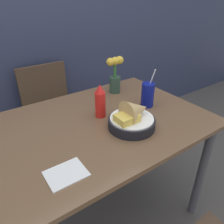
{
  "coord_description": "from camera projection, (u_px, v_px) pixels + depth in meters",
  "views": [
    {
      "loc": [
        -0.52,
        -0.86,
        1.38
      ],
      "look_at": [
        0.05,
        -0.04,
        0.82
      ],
      "focal_mm": 35.0,
      "sensor_mm": 36.0,
      "label": 1
    }
  ],
  "objects": [
    {
      "name": "ground_plane",
      "position": [
        103.0,
        212.0,
        1.55
      ],
      "size": [
        12.0,
        12.0,
        0.0
      ],
      "primitive_type": "plane",
      "color": "#4C4742"
    },
    {
      "name": "ketchup_bottle",
      "position": [
        100.0,
        101.0,
        1.18
      ],
      "size": [
        0.06,
        0.06,
        0.19
      ],
      "color": "red",
      "rests_on": "dining_table"
    },
    {
      "name": "wall_window",
      "position": [
        27.0,
        2.0,
        1.62
      ],
      "size": [
        7.0,
        0.06,
        2.6
      ],
      "color": "#2D334C",
      "rests_on": "ground_plane"
    },
    {
      "name": "flower_vase",
      "position": [
        115.0,
        75.0,
        1.46
      ],
      "size": [
        0.12,
        0.07,
        0.24
      ],
      "color": "#2D4738",
      "rests_on": "dining_table"
    },
    {
      "name": "napkin",
      "position": [
        66.0,
        174.0,
        0.84
      ],
      "size": [
        0.15,
        0.12,
        0.01
      ],
      "color": "white",
      "rests_on": "dining_table"
    },
    {
      "name": "dining_table",
      "position": [
        100.0,
        137.0,
        1.23
      ],
      "size": [
        1.17,
        0.83,
        0.76
      ],
      "color": "brown",
      "rests_on": "ground_plane"
    },
    {
      "name": "food_basket",
      "position": [
        133.0,
        118.0,
        1.11
      ],
      "size": [
        0.24,
        0.24,
        0.16
      ],
      "color": "black",
      "rests_on": "dining_table"
    },
    {
      "name": "chair_far_window",
      "position": [
        50.0,
        108.0,
        1.86
      ],
      "size": [
        0.4,
        0.4,
        0.85
      ],
      "color": "#473323",
      "rests_on": "ground_plane"
    },
    {
      "name": "drink_cup",
      "position": [
        148.0,
        96.0,
        1.3
      ],
      "size": [
        0.08,
        0.08,
        0.24
      ],
      "color": "navy",
      "rests_on": "dining_table"
    }
  ]
}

